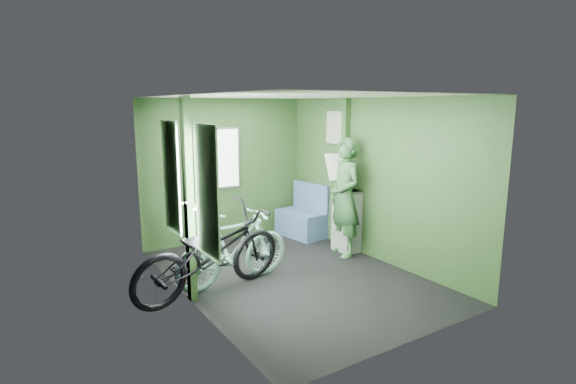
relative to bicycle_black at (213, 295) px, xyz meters
name	(u,v)px	position (x,y,z in m)	size (l,w,h in m)	color
room	(288,167)	(1.08, 0.04, 1.44)	(4.00, 4.02, 2.31)	black
bicycle_black	(213,295)	(0.00, 0.00, 0.00)	(0.69, 1.99, 1.05)	black
bicycle_mint	(235,284)	(0.36, 0.15, 0.00)	(0.44, 1.56, 0.94)	#99DED0
passenger	(345,197)	(2.23, 0.30, 0.87)	(0.53, 0.78, 1.74)	#2F5731
waste_box	(347,221)	(2.38, 0.42, 0.47)	(0.28, 0.39, 0.95)	gray
bench_seat	(302,221)	(2.26, 1.45, 0.26)	(0.57, 0.90, 0.89)	navy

